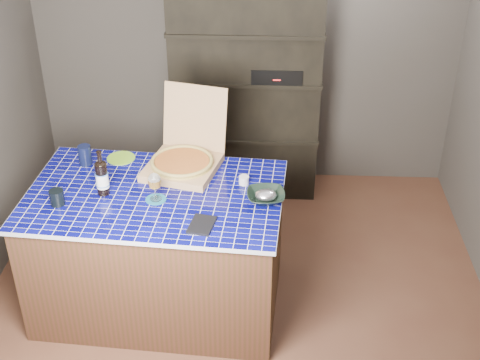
{
  "coord_description": "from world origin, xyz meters",
  "views": [
    {
      "loc": [
        0.18,
        -3.5,
        3.17
      ],
      "look_at": [
        0.02,
        0.0,
        1.01
      ],
      "focal_mm": 50.0,
      "sensor_mm": 36.0,
      "label": 1
    }
  ],
  "objects_px": {
    "kitchen_island": "(159,249)",
    "pizza_box": "(184,159)",
    "wine_glass": "(155,182)",
    "mead_bottle": "(102,177)",
    "dvd_case": "(202,225)",
    "bowl": "(266,196)"
  },
  "relations": [
    {
      "from": "wine_glass",
      "to": "pizza_box",
      "type": "bearing_deg",
      "value": 71.48
    },
    {
      "from": "wine_glass",
      "to": "dvd_case",
      "type": "xyz_separation_m",
      "value": [
        0.31,
        -0.26,
        -0.12
      ]
    },
    {
      "from": "kitchen_island",
      "to": "dvd_case",
      "type": "height_order",
      "value": "dvd_case"
    },
    {
      "from": "kitchen_island",
      "to": "mead_bottle",
      "type": "height_order",
      "value": "mead_bottle"
    },
    {
      "from": "kitchen_island",
      "to": "pizza_box",
      "type": "distance_m",
      "value": 0.62
    },
    {
      "from": "pizza_box",
      "to": "mead_bottle",
      "type": "height_order",
      "value": "pizza_box"
    },
    {
      "from": "kitchen_island",
      "to": "pizza_box",
      "type": "bearing_deg",
      "value": 68.62
    },
    {
      "from": "pizza_box",
      "to": "bowl",
      "type": "distance_m",
      "value": 0.66
    },
    {
      "from": "pizza_box",
      "to": "dvd_case",
      "type": "height_order",
      "value": "pizza_box"
    },
    {
      "from": "pizza_box",
      "to": "kitchen_island",
      "type": "bearing_deg",
      "value": -101.53
    },
    {
      "from": "kitchen_island",
      "to": "wine_glass",
      "type": "distance_m",
      "value": 0.58
    },
    {
      "from": "pizza_box",
      "to": "wine_glass",
      "type": "height_order",
      "value": "pizza_box"
    },
    {
      "from": "pizza_box",
      "to": "mead_bottle",
      "type": "relative_size",
      "value": 2.09
    },
    {
      "from": "dvd_case",
      "to": "bowl",
      "type": "relative_size",
      "value": 0.81
    },
    {
      "from": "bowl",
      "to": "dvd_case",
      "type": "bearing_deg",
      "value": -142.21
    },
    {
      "from": "mead_bottle",
      "to": "dvd_case",
      "type": "relative_size",
      "value": 1.59
    },
    {
      "from": "wine_glass",
      "to": "mead_bottle",
      "type": "bearing_deg",
      "value": 170.36
    },
    {
      "from": "mead_bottle",
      "to": "bowl",
      "type": "height_order",
      "value": "mead_bottle"
    },
    {
      "from": "pizza_box",
      "to": "wine_glass",
      "type": "distance_m",
      "value": 0.41
    },
    {
      "from": "dvd_case",
      "to": "bowl",
      "type": "bearing_deg",
      "value": 48.92
    },
    {
      "from": "kitchen_island",
      "to": "pizza_box",
      "type": "xyz_separation_m",
      "value": [
        0.15,
        0.31,
        0.51
      ]
    },
    {
      "from": "mead_bottle",
      "to": "bowl",
      "type": "distance_m",
      "value": 1.03
    }
  ]
}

